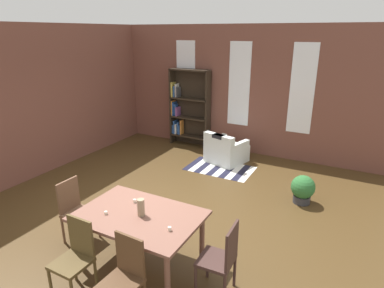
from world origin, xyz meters
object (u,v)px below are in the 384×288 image
(dining_table, at_px, (139,220))
(dining_chair_near_right, at_px, (124,276))
(dining_chair_head_left, at_px, (75,209))
(potted_plant_by_shelf, at_px, (303,189))
(bookshelf_tall, at_px, (187,108))
(dining_chair_head_right, at_px, (222,257))
(vase_on_table, at_px, (141,207))
(dining_chair_near_left, at_px, (75,255))
(armchair_white, at_px, (226,151))

(dining_table, relative_size, dining_chair_near_right, 1.69)
(dining_chair_head_left, xyz_separation_m, potted_plant_by_shelf, (2.79, 2.73, -0.23))
(bookshelf_tall, relative_size, potted_plant_by_shelf, 3.89)
(dining_chair_near_right, xyz_separation_m, dining_chair_head_right, (0.81, 0.77, 0.00))
(dining_table, xyz_separation_m, vase_on_table, (0.04, 0.00, 0.20))
(dining_chair_near_left, distance_m, dining_chair_near_right, 0.72)
(dining_table, bearing_deg, dining_chair_head_left, 179.94)
(dining_chair_head_left, height_order, dining_chair_head_right, same)
(dining_chair_near_left, height_order, dining_chair_head_right, same)
(dining_table, distance_m, bookshelf_tall, 5.00)
(dining_table, relative_size, vase_on_table, 6.96)
(vase_on_table, bearing_deg, dining_chair_near_right, -67.22)
(dining_chair_near_left, relative_size, potted_plant_by_shelf, 1.79)
(vase_on_table, xyz_separation_m, armchair_white, (-0.43, 3.92, -0.59))
(dining_chair_near_right, height_order, armchair_white, dining_chair_near_right)
(dining_chair_head_left, distance_m, dining_chair_head_right, 2.35)
(dining_chair_near_right, distance_m, dining_chair_head_left, 1.72)
(dining_chair_near_right, xyz_separation_m, potted_plant_by_shelf, (1.25, 3.50, -0.23))
(armchair_white, bearing_deg, dining_chair_head_right, -68.23)
(dining_chair_near_right, relative_size, armchair_white, 0.97)
(potted_plant_by_shelf, bearing_deg, bookshelf_tall, 151.05)
(dining_chair_head_right, xyz_separation_m, bookshelf_tall, (-3.01, 4.64, 0.51))
(dining_chair_near_right, height_order, bookshelf_tall, bookshelf_tall)
(vase_on_table, distance_m, dining_chair_near_right, 0.90)
(dining_chair_near_right, xyz_separation_m, armchair_white, (-0.75, 4.69, -0.23))
(dining_chair_near_left, bearing_deg, bookshelf_tall, 105.22)
(vase_on_table, bearing_deg, bookshelf_tall, 111.97)
(dining_table, relative_size, dining_chair_near_left, 1.69)
(dining_table, height_order, potted_plant_by_shelf, dining_table)
(dining_table, bearing_deg, dining_chair_near_left, -115.11)
(bookshelf_tall, bearing_deg, dining_table, -68.47)
(armchair_white, bearing_deg, dining_chair_head_left, -101.32)
(dining_chair_near_left, bearing_deg, dining_chair_head_left, 136.68)
(bookshelf_tall, bearing_deg, potted_plant_by_shelf, -28.95)
(dining_chair_near_left, height_order, bookshelf_tall, bookshelf_tall)
(vase_on_table, relative_size, dining_chair_near_right, 0.24)
(dining_chair_near_right, relative_size, dining_chair_head_left, 1.00)
(bookshelf_tall, bearing_deg, dining_chair_head_right, -57.06)
(dining_chair_head_left, height_order, bookshelf_tall, bookshelf_tall)
(vase_on_table, height_order, dining_chair_head_right, vase_on_table)
(vase_on_table, height_order, potted_plant_by_shelf, vase_on_table)
(dining_chair_near_left, xyz_separation_m, dining_chair_head_left, (-0.81, 0.77, 0.00))
(dining_chair_head_left, distance_m, armchair_white, 4.00)
(dining_chair_head_left, relative_size, bookshelf_tall, 0.46)
(dining_chair_head_left, xyz_separation_m, armchair_white, (0.78, 3.92, -0.23))
(vase_on_table, xyz_separation_m, dining_chair_near_left, (-0.40, -0.77, -0.35))
(bookshelf_tall, bearing_deg, vase_on_table, -68.03)
(dining_chair_head_right, bearing_deg, vase_on_table, -179.83)
(bookshelf_tall, distance_m, armchair_white, 1.78)
(dining_chair_head_left, distance_m, bookshelf_tall, 4.72)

